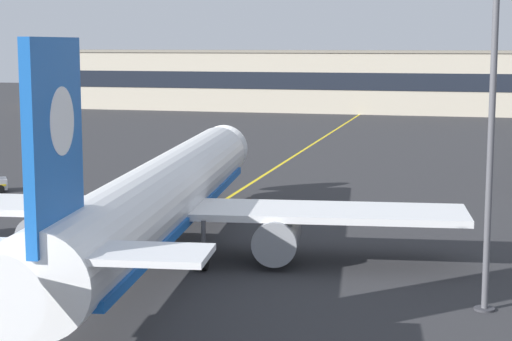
# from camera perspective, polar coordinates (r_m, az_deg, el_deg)

# --- Properties ---
(ground_plane) EXTENTS (400.00, 400.00, 0.00)m
(ground_plane) POSITION_cam_1_polar(r_m,az_deg,el_deg) (37.35, -15.67, -9.87)
(ground_plane) COLOR #2D2D30
(taxiway_centreline) EXTENTS (2.96, 179.98, 0.01)m
(taxiway_centreline) POSITION_cam_1_polar(r_m,az_deg,el_deg) (64.24, -2.12, -1.97)
(taxiway_centreline) COLOR yellow
(taxiway_centreline) RESTS_ON ground
(airliner_foreground) EXTENTS (32.35, 41.47, 11.65)m
(airliner_foreground) POSITION_cam_1_polar(r_m,az_deg,el_deg) (46.48, -6.19, -1.76)
(airliner_foreground) COLOR white
(airliner_foreground) RESTS_ON ground
(apron_lamp_post) EXTENTS (2.24, 0.90, 13.98)m
(apron_lamp_post) POSITION_cam_1_polar(r_m,az_deg,el_deg) (38.15, 15.04, 1.77)
(apron_lamp_post) COLOR #515156
(apron_lamp_post) RESTS_ON ground
(safety_cone_by_nose_gear) EXTENTS (0.44, 0.44, 0.55)m
(safety_cone_by_nose_gear) POSITION_cam_1_polar(r_m,az_deg,el_deg) (62.19, -0.36, -2.07)
(safety_cone_by_nose_gear) COLOR orange
(safety_cone_by_nose_gear) RESTS_ON ground
(terminal_building) EXTENTS (128.22, 12.40, 10.27)m
(terminal_building) POSITION_cam_1_polar(r_m,az_deg,el_deg) (147.68, 8.92, 5.75)
(terminal_building) COLOR #B2A893
(terminal_building) RESTS_ON ground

